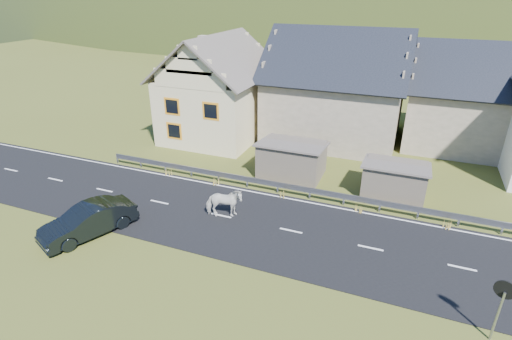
% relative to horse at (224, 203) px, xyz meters
% --- Properties ---
extents(ground, '(160.00, 160.00, 0.00)m').
position_rel_horse_xyz_m(ground, '(3.78, 0.02, -0.88)').
color(ground, '#474C1B').
rests_on(ground, ground).
extents(road, '(60.00, 7.00, 0.04)m').
position_rel_horse_xyz_m(road, '(3.78, 0.02, -0.86)').
color(road, black).
rests_on(road, ground).
extents(lane_markings, '(60.00, 6.60, 0.01)m').
position_rel_horse_xyz_m(lane_markings, '(3.78, 0.02, -0.84)').
color(lane_markings, silver).
rests_on(lane_markings, road).
extents(guardrail, '(28.10, 0.09, 0.75)m').
position_rel_horse_xyz_m(guardrail, '(3.78, 3.70, -0.32)').
color(guardrail, '#93969B').
rests_on(guardrail, ground).
extents(shed_left, '(4.30, 3.30, 2.40)m').
position_rel_horse_xyz_m(shed_left, '(1.78, 6.52, 0.22)').
color(shed_left, '#6C6152').
rests_on(shed_left, ground).
extents(shed_right, '(3.80, 2.90, 2.20)m').
position_rel_horse_xyz_m(shed_right, '(8.28, 6.02, 0.12)').
color(shed_right, '#6C6152').
rests_on(shed_right, ground).
extents(house_cream, '(7.80, 9.80, 8.30)m').
position_rel_horse_xyz_m(house_cream, '(-6.22, 12.02, 3.48)').
color(house_cream, beige).
rests_on(house_cream, ground).
extents(house_stone_a, '(10.80, 9.80, 8.90)m').
position_rel_horse_xyz_m(house_stone_a, '(2.78, 15.02, 3.75)').
color(house_stone_a, tan).
rests_on(house_stone_a, ground).
extents(house_stone_b, '(9.80, 8.80, 8.10)m').
position_rel_horse_xyz_m(house_stone_b, '(12.78, 17.02, 3.35)').
color(house_stone_b, tan).
rests_on(house_stone_b, ground).
extents(mountain, '(440.00, 280.00, 260.00)m').
position_rel_horse_xyz_m(mountain, '(8.78, 180.02, -20.88)').
color(mountain, '#283C14').
rests_on(mountain, ground).
extents(conifer_patch, '(76.00, 50.00, 28.00)m').
position_rel_horse_xyz_m(conifer_patch, '(-51.22, 110.02, 5.12)').
color(conifer_patch, black).
rests_on(conifer_patch, ground).
extents(horse, '(1.57, 2.19, 1.68)m').
position_rel_horse_xyz_m(horse, '(0.00, 0.00, 0.00)').
color(horse, beige).
rests_on(horse, road).
extents(car, '(3.36, 4.98, 1.55)m').
position_rel_horse_xyz_m(car, '(-5.62, -3.98, -0.10)').
color(car, black).
rests_on(car, ground).
extents(traffic_mirror, '(0.69, 0.29, 2.54)m').
position_rel_horse_xyz_m(traffic_mirror, '(12.44, -3.86, 0.98)').
color(traffic_mirror, '#93969B').
rests_on(traffic_mirror, ground).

